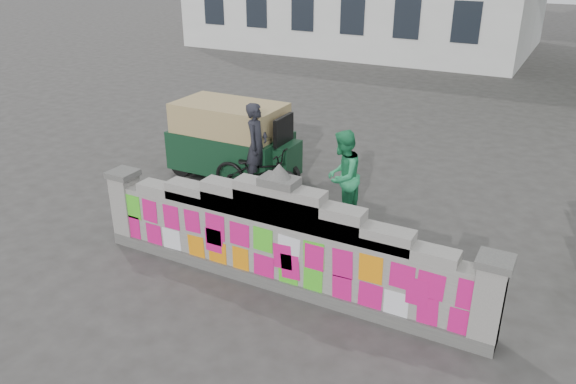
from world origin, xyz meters
The scene contains 6 objects.
ground centered at (0.00, 0.00, 0.00)m, with size 100.00×100.00×0.00m, color #383533.
parapet_wall centered at (0.00, -0.01, 0.75)m, with size 6.48×0.44×2.01m.
cyclist_bike centered at (-2.04, 2.75, 0.51)m, with size 0.67×1.94×1.02m, color black.
cyclist_rider centered at (-2.04, 2.75, 0.86)m, with size 0.63×0.41×1.72m, color #212129.
pedestrian centered at (-0.07, 2.54, 0.88)m, with size 0.86×0.67×1.76m, color #2B9E60.
rickshaw_left centered at (-3.08, 3.45, 0.86)m, with size 3.01×1.41×1.66m.
Camera 1 is at (3.57, -6.41, 4.83)m, focal length 35.00 mm.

